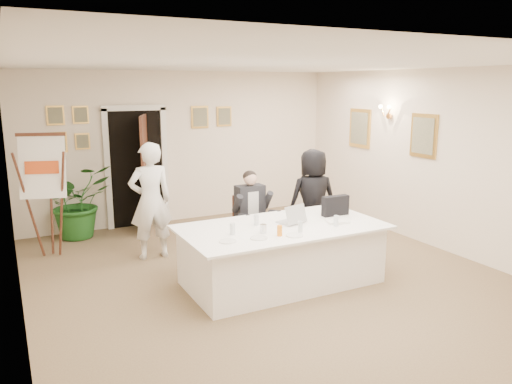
{
  "coord_description": "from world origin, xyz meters",
  "views": [
    {
      "loc": [
        -3.04,
        -5.47,
        2.54
      ],
      "look_at": [
        0.07,
        0.6,
        1.08
      ],
      "focal_mm": 35.0,
      "sensor_mm": 36.0,
      "label": 1
    }
  ],
  "objects_px": {
    "standing_man": "(151,201)",
    "laptop": "(291,212)",
    "paper_stack": "(337,221)",
    "seated_man": "(251,214)",
    "standing_woman": "(313,199)",
    "steel_jug": "(263,229)",
    "potted_palm": "(77,202)",
    "oj_glass": "(280,231)",
    "laptop_bag": "(335,206)",
    "flip_chart": "(47,202)",
    "conference_table": "(282,254)"
  },
  "relations": [
    {
      "from": "standing_man",
      "to": "laptop",
      "type": "bearing_deg",
      "value": 131.18
    },
    {
      "from": "paper_stack",
      "to": "seated_man",
      "type": "bearing_deg",
      "value": 116.52
    },
    {
      "from": "standing_woman",
      "to": "laptop",
      "type": "height_order",
      "value": "standing_woman"
    },
    {
      "from": "seated_man",
      "to": "standing_man",
      "type": "bearing_deg",
      "value": 154.33
    },
    {
      "from": "standing_man",
      "to": "steel_jug",
      "type": "height_order",
      "value": "standing_man"
    },
    {
      "from": "potted_palm",
      "to": "oj_glass",
      "type": "xyz_separation_m",
      "value": [
        1.82,
        -3.71,
        0.22
      ]
    },
    {
      "from": "standing_woman",
      "to": "laptop_bag",
      "type": "height_order",
      "value": "standing_woman"
    },
    {
      "from": "laptop_bag",
      "to": "steel_jug",
      "type": "bearing_deg",
      "value": -166.42
    },
    {
      "from": "seated_man",
      "to": "steel_jug",
      "type": "bearing_deg",
      "value": -108.94
    },
    {
      "from": "seated_man",
      "to": "oj_glass",
      "type": "bearing_deg",
      "value": -102.04
    },
    {
      "from": "laptop_bag",
      "to": "paper_stack",
      "type": "bearing_deg",
      "value": -120.51
    },
    {
      "from": "laptop_bag",
      "to": "seated_man",
      "type": "bearing_deg",
      "value": 131.65
    },
    {
      "from": "seated_man",
      "to": "flip_chart",
      "type": "distance_m",
      "value": 3.02
    },
    {
      "from": "standing_man",
      "to": "seated_man",
      "type": "bearing_deg",
      "value": 153.63
    },
    {
      "from": "flip_chart",
      "to": "oj_glass",
      "type": "relative_size",
      "value": 14.12
    },
    {
      "from": "oj_glass",
      "to": "steel_jug",
      "type": "distance_m",
      "value": 0.23
    },
    {
      "from": "seated_man",
      "to": "laptop",
      "type": "height_order",
      "value": "seated_man"
    },
    {
      "from": "standing_man",
      "to": "standing_woman",
      "type": "xyz_separation_m",
      "value": [
        2.39,
        -0.7,
        -0.08
      ]
    },
    {
      "from": "seated_man",
      "to": "potted_palm",
      "type": "distance_m",
      "value": 3.13
    },
    {
      "from": "standing_woman",
      "to": "potted_palm",
      "type": "distance_m",
      "value": 3.96
    },
    {
      "from": "conference_table",
      "to": "laptop_bag",
      "type": "relative_size",
      "value": 6.66
    },
    {
      "from": "standing_woman",
      "to": "oj_glass",
      "type": "distance_m",
      "value": 1.99
    },
    {
      "from": "standing_man",
      "to": "oj_glass",
      "type": "xyz_separation_m",
      "value": [
        0.98,
        -2.11,
        -0.03
      ]
    },
    {
      "from": "standing_man",
      "to": "laptop_bag",
      "type": "xyz_separation_m",
      "value": [
        2.15,
        -1.62,
        0.04
      ]
    },
    {
      "from": "conference_table",
      "to": "seated_man",
      "type": "relative_size",
      "value": 1.96
    },
    {
      "from": "laptop",
      "to": "flip_chart",
      "type": "bearing_deg",
      "value": 124.94
    },
    {
      "from": "conference_table",
      "to": "standing_man",
      "type": "relative_size",
      "value": 1.5
    },
    {
      "from": "conference_table",
      "to": "seated_man",
      "type": "bearing_deg",
      "value": 85.0
    },
    {
      "from": "seated_man",
      "to": "flip_chart",
      "type": "xyz_separation_m",
      "value": [
        -2.68,
        1.39,
        0.18
      ]
    },
    {
      "from": "conference_table",
      "to": "seated_man",
      "type": "xyz_separation_m",
      "value": [
        0.09,
        1.06,
        0.27
      ]
    },
    {
      "from": "seated_man",
      "to": "potted_palm",
      "type": "height_order",
      "value": "seated_man"
    },
    {
      "from": "potted_palm",
      "to": "laptop",
      "type": "xyz_separation_m",
      "value": [
        2.25,
        -3.25,
        0.3
      ]
    },
    {
      "from": "standing_man",
      "to": "paper_stack",
      "type": "bearing_deg",
      "value": 135.81
    },
    {
      "from": "paper_stack",
      "to": "oj_glass",
      "type": "height_order",
      "value": "oj_glass"
    },
    {
      "from": "oj_glass",
      "to": "standing_woman",
      "type": "bearing_deg",
      "value": 45.07
    },
    {
      "from": "laptop",
      "to": "standing_woman",
      "type": "bearing_deg",
      "value": 29.85
    },
    {
      "from": "potted_palm",
      "to": "seated_man",
      "type": "bearing_deg",
      "value": -46.48
    },
    {
      "from": "flip_chart",
      "to": "oj_glass",
      "type": "xyz_separation_m",
      "value": [
        2.34,
        -2.82,
        -0.01
      ]
    },
    {
      "from": "laptop",
      "to": "paper_stack",
      "type": "height_order",
      "value": "laptop"
    },
    {
      "from": "conference_table",
      "to": "oj_glass",
      "type": "xyz_separation_m",
      "value": [
        -0.25,
        -0.37,
        0.45
      ]
    },
    {
      "from": "seated_man",
      "to": "oj_glass",
      "type": "relative_size",
      "value": 10.27
    },
    {
      "from": "potted_palm",
      "to": "oj_glass",
      "type": "height_order",
      "value": "potted_palm"
    },
    {
      "from": "standing_woman",
      "to": "laptop",
      "type": "xyz_separation_m",
      "value": [
        -0.97,
        -0.95,
        0.12
      ]
    },
    {
      "from": "standing_woman",
      "to": "steel_jug",
      "type": "relative_size",
      "value": 14.4
    },
    {
      "from": "conference_table",
      "to": "standing_man",
      "type": "distance_m",
      "value": 2.18
    },
    {
      "from": "conference_table",
      "to": "laptop",
      "type": "xyz_separation_m",
      "value": [
        0.19,
        0.08,
        0.52
      ]
    },
    {
      "from": "laptop_bag",
      "to": "conference_table",
      "type": "bearing_deg",
      "value": -172.17
    },
    {
      "from": "steel_jug",
      "to": "oj_glass",
      "type": "bearing_deg",
      "value": -58.52
    },
    {
      "from": "potted_palm",
      "to": "laptop_bag",
      "type": "height_order",
      "value": "potted_palm"
    },
    {
      "from": "seated_man",
      "to": "steel_jug",
      "type": "height_order",
      "value": "seated_man"
    }
  ]
}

